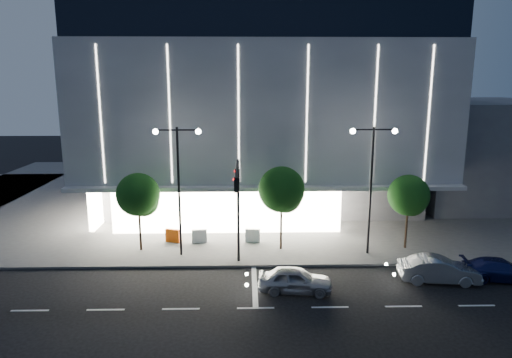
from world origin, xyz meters
The scene contains 16 objects.
ground centered at (0.00, 0.00, 0.00)m, with size 160.00×160.00×0.00m, color black.
sidewalk_museum centered at (5.00, 24.00, 0.07)m, with size 70.00×40.00×0.15m, color #474747.
museum centered at (2.98, 22.31, 9.27)m, with size 30.00×25.80×18.00m.
annex_building centered at (26.00, 24.00, 5.00)m, with size 16.00×20.00×10.00m, color #4C4C51.
traffic_mast centered at (1.00, 3.34, 5.03)m, with size 0.33×5.89×7.07m.
street_lamp_west centered at (-3.00, 6.00, 5.96)m, with size 3.16×0.36×9.00m.
street_lamp_east centered at (10.00, 6.00, 5.96)m, with size 3.16×0.36×9.00m.
tree_left centered at (-5.97, 7.02, 4.03)m, with size 3.02×3.02×5.72m.
tree_mid centered at (4.03, 7.02, 4.33)m, with size 3.25×3.25×6.15m.
tree_right centered at (13.03, 7.02, 3.88)m, with size 2.91×2.91×5.51m.
car_lead centered at (4.32, 0.42, 0.73)m, with size 1.72×4.28×1.46m, color #9FA0A6.
car_second centered at (13.14, 1.56, 0.77)m, with size 1.64×4.70×1.55m, color #AAAEB2.
car_third centered at (17.05, 1.74, 0.66)m, with size 1.85×4.54×1.32m, color #161B53.
barrier_a centered at (-3.98, 8.56, 0.65)m, with size 1.10×0.25×1.00m, color #FD550E.
barrier_b centered at (-1.97, 8.40, 0.65)m, with size 1.10×0.25×1.00m, color silver.
barrier_d centered at (2.00, 8.43, 0.65)m, with size 1.10×0.25×1.00m, color white.
Camera 1 is at (1.50, -23.96, 11.86)m, focal length 32.00 mm.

